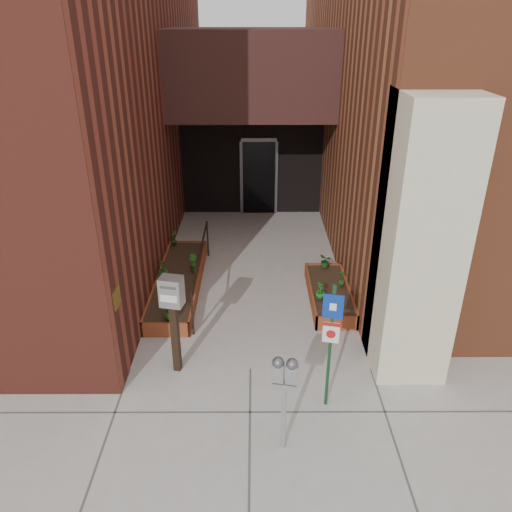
{
  "coord_description": "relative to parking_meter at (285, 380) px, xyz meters",
  "views": [
    {
      "loc": [
        0.07,
        -6.61,
        5.32
      ],
      "look_at": [
        0.1,
        1.8,
        1.21
      ],
      "focal_mm": 35.0,
      "sensor_mm": 36.0,
      "label": 1
    }
  ],
  "objects": [
    {
      "name": "shrub_right_b",
      "position": [
        1.4,
        3.9,
        -0.67
      ],
      "size": [
        0.25,
        0.25,
        0.36
      ],
      "primitive_type": "imported",
      "rotation": [
        0.0,
        0.0,
        2.68
      ],
      "color": "#20631C",
      "rests_on": "planter_right"
    },
    {
      "name": "architecture",
      "position": [
        -0.63,
        8.54,
        3.83
      ],
      "size": [
        20.0,
        14.6,
        10.0
      ],
      "color": "maroon",
      "rests_on": "ground"
    },
    {
      "name": "parking_meter",
      "position": [
        0.0,
        0.0,
        0.0
      ],
      "size": [
        0.34,
        0.18,
        1.49
      ],
      "color": "#9A9A9C",
      "rests_on": "ground"
    },
    {
      "name": "planter_right",
      "position": [
        1.15,
        3.84,
        -1.02
      ],
      "size": [
        0.8,
        2.2,
        0.3
      ],
      "color": "brown",
      "rests_on": "ground"
    },
    {
      "name": "shrub_right_c",
      "position": [
        1.17,
        4.74,
        -0.7
      ],
      "size": [
        0.27,
        0.27,
        0.3
      ],
      "primitive_type": "imported",
      "rotation": [
        0.0,
        0.0,
        4.71
      ],
      "color": "#164E18",
      "rests_on": "planter_right"
    },
    {
      "name": "shrub_left_d",
      "position": [
        -2.3,
        5.94,
        -0.67
      ],
      "size": [
        0.25,
        0.25,
        0.37
      ],
      "primitive_type": "imported",
      "rotation": [
        0.0,
        0.0,
        5.13
      ],
      "color": "#235E1B",
      "rests_on": "planter_left"
    },
    {
      "name": "handrail",
      "position": [
        -1.5,
        4.29,
        -0.4
      ],
      "size": [
        0.04,
        3.34,
        0.9
      ],
      "color": "black",
      "rests_on": "ground"
    },
    {
      "name": "shrub_left_a",
      "position": [
        -1.91,
        2.74,
        -0.66
      ],
      "size": [
        0.45,
        0.45,
        0.37
      ],
      "primitive_type": "imported",
      "rotation": [
        0.0,
        0.0,
        0.47
      ],
      "color": "#2A5A19",
      "rests_on": "planter_left"
    },
    {
      "name": "shrub_right_a",
      "position": [
        0.9,
        3.42,
        -0.68
      ],
      "size": [
        0.24,
        0.24,
        0.34
      ],
      "primitive_type": "imported",
      "rotation": [
        0.0,
        0.0,
        1.26
      ],
      "color": "#1F601B",
      "rests_on": "planter_right"
    },
    {
      "name": "payment_dropbox",
      "position": [
        -1.65,
        1.65,
        0.09
      ],
      "size": [
        0.39,
        0.32,
        1.73
      ],
      "color": "black",
      "rests_on": "ground"
    },
    {
      "name": "ground",
      "position": [
        -0.45,
        1.64,
        -1.15
      ],
      "size": [
        80.0,
        80.0,
        0.0
      ],
      "primitive_type": "plane",
      "color": "#9E9991",
      "rests_on": "ground"
    },
    {
      "name": "sign_post",
      "position": [
        0.69,
        0.81,
        0.12
      ],
      "size": [
        0.28,
        0.09,
        2.06
      ],
      "color": "#15391C",
      "rests_on": "ground"
    },
    {
      "name": "shrub_left_b",
      "position": [
        -1.7,
        4.61,
        -0.67
      ],
      "size": [
        0.29,
        0.29,
        0.37
      ],
      "primitive_type": "imported",
      "rotation": [
        0.0,
        0.0,
        2.41
      ],
      "color": "#205618",
      "rests_on": "planter_left"
    },
    {
      "name": "planter_left",
      "position": [
        -2.0,
        4.34,
        -1.02
      ],
      "size": [
        0.9,
        3.6,
        0.3
      ],
      "color": "brown",
      "rests_on": "ground"
    },
    {
      "name": "shrub_left_c",
      "position": [
        -2.3,
        4.29,
        -0.65
      ],
      "size": [
        0.27,
        0.27,
        0.39
      ],
      "primitive_type": "imported",
      "rotation": [
        0.0,
        0.0,
        3.38
      ],
      "color": "#265919",
      "rests_on": "planter_left"
    }
  ]
}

